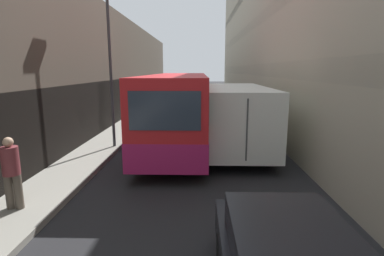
% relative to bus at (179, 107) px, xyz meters
% --- Properties ---
extents(ground_plane, '(150.00, 150.00, 0.00)m').
position_rel_bus_xyz_m(ground_plane, '(0.75, -0.67, -1.68)').
color(ground_plane, '#232326').
extents(sidewalk_left, '(1.74, 60.00, 0.16)m').
position_rel_bus_xyz_m(sidewalk_left, '(-3.32, -0.67, -1.60)').
color(sidewalk_left, gray).
rests_on(sidewalk_left, ground_plane).
extents(building_left_shopfront, '(2.40, 60.00, 7.02)m').
position_rel_bus_xyz_m(building_left_shopfront, '(-5.29, -0.67, 1.51)').
color(building_left_shopfront, '#51473D').
rests_on(building_left_shopfront, ground_plane).
extents(bus, '(2.49, 11.52, 3.18)m').
position_rel_bus_xyz_m(bus, '(0.00, 0.00, 0.00)').
color(bus, red).
rests_on(bus, ground_plane).
extents(box_truck, '(2.49, 8.83, 2.72)m').
position_rel_bus_xyz_m(box_truck, '(2.44, -0.56, -0.17)').
color(box_truck, silver).
rests_on(box_truck, ground_plane).
extents(panel_van, '(2.00, 4.43, 1.86)m').
position_rel_bus_xyz_m(panel_van, '(-0.07, 12.26, -0.64)').
color(panel_van, '#BCBCC1').
rests_on(panel_van, ground_plane).
extents(pedestrian, '(0.41, 0.39, 1.74)m').
position_rel_bus_xyz_m(pedestrian, '(-3.41, -7.39, -0.59)').
color(pedestrian, brown).
rests_on(pedestrian, sidewalk_left).
extents(street_lamp, '(0.36, 0.80, 7.33)m').
position_rel_bus_xyz_m(street_lamp, '(-2.70, -1.46, 3.50)').
color(street_lamp, '#38383D').
rests_on(street_lamp, sidewalk_left).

